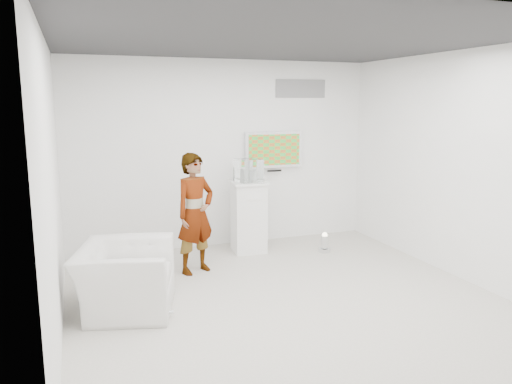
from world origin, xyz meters
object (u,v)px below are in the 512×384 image
at_px(armchair, 126,278).
at_px(pedestal, 249,217).
at_px(person, 195,213).
at_px(tv, 273,150).
at_px(floor_uplight, 325,243).

distance_m(armchair, pedestal, 2.65).
bearing_deg(armchair, person, -31.61).
distance_m(person, pedestal, 1.25).
bearing_deg(tv, floor_uplight, -62.52).
relative_size(person, pedestal, 1.49).
bearing_deg(pedestal, floor_uplight, -23.21).
distance_m(person, armchair, 1.50).
relative_size(tv, armchair, 0.87).
bearing_deg(tv, person, -144.47).
distance_m(tv, pedestal, 1.26).
bearing_deg(person, tv, 10.54).
xyz_separation_m(person, floor_uplight, (2.11, 0.21, -0.68)).
distance_m(pedestal, floor_uplight, 1.27).
xyz_separation_m(pedestal, floor_uplight, (1.10, -0.47, -0.41)).
bearing_deg(person, armchair, -161.75).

